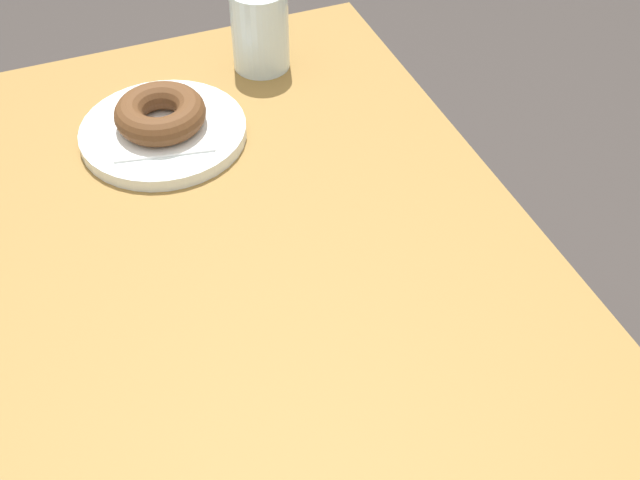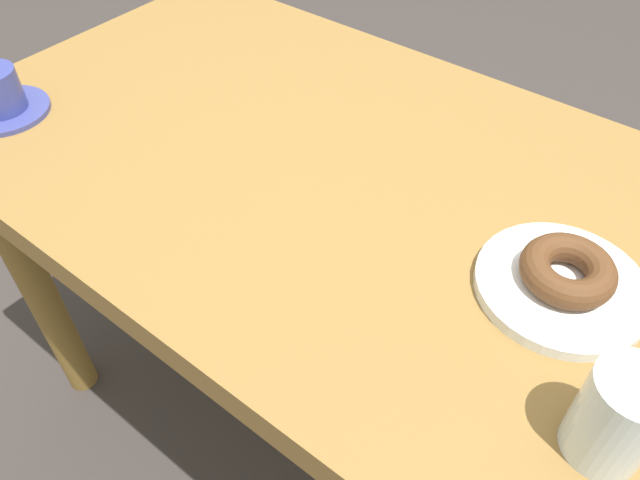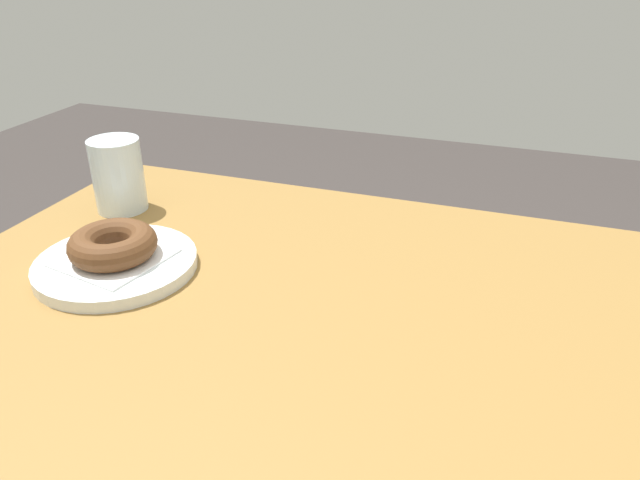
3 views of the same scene
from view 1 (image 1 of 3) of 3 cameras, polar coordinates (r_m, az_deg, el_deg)
table at (r=0.81m, az=-5.08°, el=-14.35°), size 1.17×0.71×0.74m
plate_chocolate_ring at (r=0.98m, az=-10.96°, el=7.45°), size 0.20×0.20×0.02m
napkin_chocolate_ring at (r=0.98m, az=-11.03°, el=7.88°), size 0.13×0.13×0.00m
donut_chocolate_ring at (r=0.97m, az=-11.19°, el=8.75°), size 0.11×0.11×0.03m
water_glass at (r=1.07m, az=-4.25°, el=14.61°), size 0.07×0.07×0.11m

